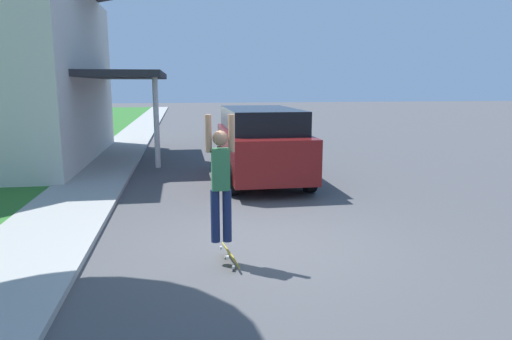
{
  "coord_description": "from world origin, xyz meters",
  "views": [
    {
      "loc": [
        -1.24,
        -7.01,
        2.56
      ],
      "look_at": [
        0.05,
        0.88,
        1.07
      ],
      "focal_mm": 32.0,
      "sensor_mm": 36.0,
      "label": 1
    }
  ],
  "objects_px": {
    "suv_parked": "(261,143)",
    "skateboarder": "(221,178)",
    "skateboard": "(230,255)",
    "car_down_street": "(245,128)"
  },
  "relations": [
    {
      "from": "suv_parked",
      "to": "skateboarder",
      "type": "bearing_deg",
      "value": -105.44
    },
    {
      "from": "suv_parked",
      "to": "skateboard",
      "type": "bearing_deg",
      "value": -104.24
    },
    {
      "from": "car_down_street",
      "to": "skateboard",
      "type": "distance_m",
      "value": 14.24
    },
    {
      "from": "skateboard",
      "to": "car_down_street",
      "type": "bearing_deg",
      "value": 81.16
    },
    {
      "from": "skateboard",
      "to": "suv_parked",
      "type": "bearing_deg",
      "value": 75.76
    },
    {
      "from": "suv_parked",
      "to": "car_down_street",
      "type": "bearing_deg",
      "value": 84.91
    },
    {
      "from": "car_down_street",
      "to": "skateboard",
      "type": "bearing_deg",
      "value": -98.84
    },
    {
      "from": "suv_parked",
      "to": "skateboard",
      "type": "height_order",
      "value": "suv_parked"
    },
    {
      "from": "skateboarder",
      "to": "skateboard",
      "type": "distance_m",
      "value": 1.16
    },
    {
      "from": "suv_parked",
      "to": "skateboarder",
      "type": "xyz_separation_m",
      "value": [
        -1.56,
        -5.64,
        0.23
      ]
    }
  ]
}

